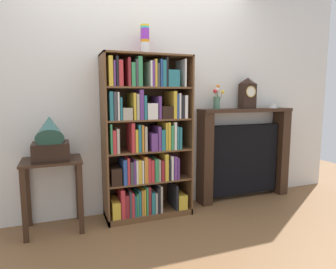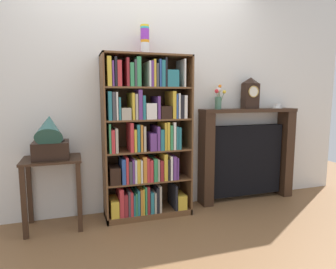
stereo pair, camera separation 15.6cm
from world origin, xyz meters
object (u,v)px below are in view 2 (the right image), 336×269
Objects in this scene: gramophone at (50,138)px; fireplace_mantel at (246,155)px; bookshelf at (145,142)px; mantel_clock at (250,93)px; cup_stack at (145,40)px; flower_vase at (219,98)px; teacup_with_saucer at (277,106)px; side_table_left at (53,177)px.

gramophone is 2.23m from fireplace_mantel.
mantel_clock is at bearing 3.48° from bookshelf.
cup_stack is 1.07× the size of flower_vase.
mantel_clock reaches higher than teacup_with_saucer.
cup_stack is 0.82× the size of mantel_clock.
teacup_with_saucer is at bearing -2.84° from fireplace_mantel.
teacup_with_saucer reaches higher than side_table_left.
cup_stack is (0.02, 0.06, 1.03)m from bookshelf.
fireplace_mantel is at bearing 2.98° from side_table_left.
fireplace_mantel is 4.34× the size of flower_vase.
cup_stack is 0.61× the size of gramophone.
mantel_clock reaches higher than fireplace_mantel.
fireplace_mantel is 9.46× the size of teacup_with_saucer.
flower_vase is (1.79, 0.10, 0.75)m from side_table_left.
gramophone is (-0.93, -0.12, -0.95)m from cup_stack.
gramophone is 1.75× the size of flower_vase.
fireplace_mantel is (2.20, 0.11, 0.05)m from side_table_left.
gramophone is at bearing -176.34° from mantel_clock.
gramophone reaches higher than fireplace_mantel.
gramophone is (-0.91, -0.06, 0.08)m from bookshelf.
teacup_with_saucer is at bearing 3.17° from gramophone.
flower_vase is (-0.41, -0.02, 0.70)m from fireplace_mantel.
teacup_with_saucer is at bearing 0.75° from cup_stack.
gramophone is at bearing -176.83° from teacup_with_saucer.
cup_stack is 1.04m from flower_vase.
bookshelf is 5.96× the size of flower_vase.
bookshelf is 1.39m from mantel_clock.
mantel_clock is at bearing 2.40° from side_table_left.
side_table_left is 2.67m from teacup_with_saucer.
gramophone is at bearing -172.55° from cup_stack.
bookshelf is 3.41× the size of gramophone.
side_table_left is at bearing -177.60° from mantel_clock.
side_table_left is 1.94m from flower_vase.
side_table_left is (-0.91, -0.01, -0.30)m from bookshelf.
bookshelf reaches higher than gramophone.
cup_stack is 1.80m from fireplace_mantel.
cup_stack reaches higher than side_table_left.
bookshelf reaches higher than fireplace_mantel.
flower_vase is at bearing 5.38° from bookshelf.
bookshelf is 1.37× the size of fireplace_mantel.
flower_vase is at bearing -177.49° from fireplace_mantel.
gramophone reaches higher than teacup_with_saucer.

